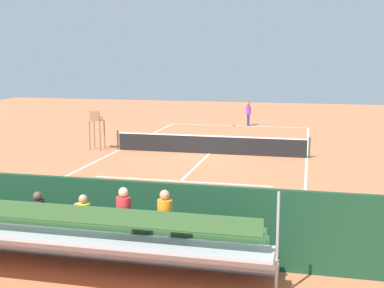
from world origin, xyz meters
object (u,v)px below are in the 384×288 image
Objects in this scene: tennis_net at (209,144)px; courtside_bench at (223,233)px; tennis_player at (248,112)px; tennis_racket at (238,126)px; bleacher_stand at (80,238)px; umpire_chair at (96,126)px; tennis_ball_near at (257,133)px; equipment_bag at (154,243)px.

courtside_bench is (-3.00, 13.27, 0.06)m from tennis_net.
tennis_player is 1.27m from tennis_racket.
tennis_net reaches higher than courtside_bench.
bleacher_stand is at bearing 88.48° from tennis_player.
bleacher_stand is 16.04× the size of tennis_racket.
bleacher_stand is 5.03× the size of courtside_bench.
tennis_racket is (0.04, -26.28, -0.92)m from bleacher_stand.
tennis_net is 10.92m from tennis_racket.
umpire_chair is at bearing -67.70° from bleacher_stand.
tennis_player is 29.18× the size of tennis_ball_near.
tennis_racket is 3.65m from tennis_ball_near.
tennis_ball_near is at bearing -94.17° from bleacher_stand.
tennis_player is 3.74m from tennis_ball_near.
umpire_chair is 3.79× the size of tennis_racket.
bleacher_stand reaches higher than umpire_chair.
umpire_chair is 11.28m from tennis_ball_near.
tennis_player reaches higher than tennis_racket.
tennis_racket is (-6.15, -11.19, -1.30)m from umpire_chair.
tennis_net is at bearing 90.27° from tennis_racket.
equipment_bag is 0.47× the size of tennis_player.
umpire_chair is 2.38× the size of equipment_bag.
tennis_racket is at bearing -61.87° from tennis_ball_near.
courtside_bench reaches higher than equipment_bag.
tennis_player reaches higher than tennis_ball_near.
umpire_chair reaches higher than equipment_bag.
tennis_net is at bearing -90.04° from bleacher_stand.
tennis_player reaches higher than courtside_bench.
tennis_player is (0.48, -24.57, 0.84)m from equipment_bag.
umpire_chair is at bearing 58.95° from tennis_player.
tennis_player is at bearing -161.00° from tennis_racket.
bleacher_stand reaches higher than tennis_racket.
umpire_chair reaches higher than tennis_player.
tennis_player is at bearing -84.62° from courtside_bench.
equipment_bag is 24.58m from tennis_player.
bleacher_stand is 137.27× the size of tennis_ball_near.
umpire_chair is at bearing -60.68° from equipment_bag.
courtside_bench is at bearing -175.98° from equipment_bag.
tennis_net is 1.14× the size of bleacher_stand.
umpire_chair is at bearing 61.22° from tennis_racket.
tennis_net reaches higher than tennis_racket.
bleacher_stand is at bearing 90.09° from tennis_racket.
equipment_bag reaches higher than tennis_racket.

